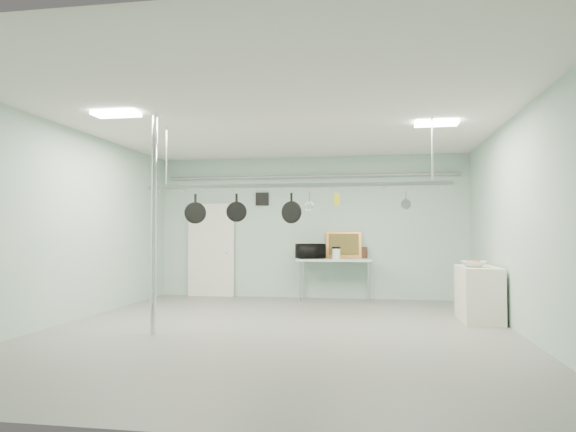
% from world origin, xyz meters
% --- Properties ---
extents(floor, '(8.00, 8.00, 0.00)m').
position_xyz_m(floor, '(0.00, 0.00, 0.00)').
color(floor, gray).
rests_on(floor, ground).
extents(ceiling, '(7.00, 8.00, 0.02)m').
position_xyz_m(ceiling, '(0.00, 0.00, 3.19)').
color(ceiling, silver).
rests_on(ceiling, back_wall).
extents(back_wall, '(7.00, 0.02, 3.20)m').
position_xyz_m(back_wall, '(0.00, 3.99, 1.60)').
color(back_wall, '#A5C6B8').
rests_on(back_wall, floor).
extents(right_wall, '(0.02, 8.00, 3.20)m').
position_xyz_m(right_wall, '(3.49, 0.00, 1.60)').
color(right_wall, '#A5C6B8').
rests_on(right_wall, floor).
extents(door, '(1.10, 0.10, 2.20)m').
position_xyz_m(door, '(-2.30, 3.94, 1.05)').
color(door, silver).
rests_on(door, floor).
extents(wall_vent, '(0.30, 0.04, 0.30)m').
position_xyz_m(wall_vent, '(-1.10, 3.97, 2.25)').
color(wall_vent, black).
rests_on(wall_vent, back_wall).
extents(conduit_pipe, '(6.60, 0.07, 0.07)m').
position_xyz_m(conduit_pipe, '(0.00, 3.90, 2.75)').
color(conduit_pipe, gray).
rests_on(conduit_pipe, back_wall).
extents(chrome_pole, '(0.08, 0.08, 3.20)m').
position_xyz_m(chrome_pole, '(-1.70, -0.60, 1.60)').
color(chrome_pole, silver).
rests_on(chrome_pole, floor).
extents(prep_table, '(1.60, 0.70, 0.91)m').
position_xyz_m(prep_table, '(0.60, 3.60, 0.83)').
color(prep_table, '#B1D1BC').
rests_on(prep_table, floor).
extents(side_cabinet, '(0.60, 1.20, 0.90)m').
position_xyz_m(side_cabinet, '(3.15, 1.40, 0.45)').
color(side_cabinet, white).
rests_on(side_cabinet, floor).
extents(pot_rack, '(4.80, 0.06, 1.00)m').
position_xyz_m(pot_rack, '(0.20, 0.30, 2.23)').
color(pot_rack, '#B7B7BC').
rests_on(pot_rack, ceiling).
extents(light_panel_left, '(0.65, 0.30, 0.05)m').
position_xyz_m(light_panel_left, '(-2.20, -0.80, 3.16)').
color(light_panel_left, white).
rests_on(light_panel_left, ceiling).
extents(light_panel_right, '(0.65, 0.30, 0.05)m').
position_xyz_m(light_panel_right, '(2.40, 0.60, 3.16)').
color(light_panel_right, white).
rests_on(light_panel_right, ceiling).
extents(microwave, '(0.70, 0.60, 0.32)m').
position_xyz_m(microwave, '(0.06, 3.61, 1.07)').
color(microwave, black).
rests_on(microwave, prep_table).
extents(coffee_canister, '(0.18, 0.18, 0.22)m').
position_xyz_m(coffee_canister, '(0.64, 3.50, 1.02)').
color(coffee_canister, silver).
rests_on(coffee_canister, prep_table).
extents(painting_large, '(0.78, 0.16, 0.58)m').
position_xyz_m(painting_large, '(0.78, 3.90, 1.20)').
color(painting_large, orange).
rests_on(painting_large, prep_table).
extents(painting_small, '(0.30, 0.09, 0.25)m').
position_xyz_m(painting_small, '(1.15, 3.90, 1.03)').
color(painting_small, '#321C11').
rests_on(painting_small, prep_table).
extents(fruit_bowl, '(0.48, 0.48, 0.10)m').
position_xyz_m(fruit_bowl, '(3.04, 1.23, 0.95)').
color(fruit_bowl, silver).
rests_on(fruit_bowl, side_cabinet).
extents(skillet_left, '(0.33, 0.21, 0.47)m').
position_xyz_m(skillet_left, '(-1.40, 0.30, 1.85)').
color(skillet_left, black).
rests_on(skillet_left, pot_rack).
extents(skillet_mid, '(0.32, 0.14, 0.45)m').
position_xyz_m(skillet_mid, '(-0.72, 0.30, 1.86)').
color(skillet_mid, black).
rests_on(skillet_mid, pot_rack).
extents(skillet_right, '(0.35, 0.17, 0.48)m').
position_xyz_m(skillet_right, '(0.17, 0.30, 1.85)').
color(skillet_right, black).
rests_on(skillet_right, pot_rack).
extents(whisk, '(0.20, 0.20, 0.29)m').
position_xyz_m(whisk, '(0.45, 0.30, 1.94)').
color(whisk, '#B0B0B5').
rests_on(whisk, pot_rack).
extents(grater, '(0.09, 0.04, 0.21)m').
position_xyz_m(grater, '(0.87, 0.30, 1.98)').
color(grater, orange).
rests_on(grater, pot_rack).
extents(saucepan, '(0.15, 0.10, 0.27)m').
position_xyz_m(saucepan, '(1.91, 0.30, 1.95)').
color(saucepan, '#ADADB1').
rests_on(saucepan, pot_rack).
extents(fruit_cluster, '(0.24, 0.24, 0.09)m').
position_xyz_m(fruit_cluster, '(3.04, 1.23, 0.99)').
color(fruit_cluster, '#B73010').
rests_on(fruit_cluster, fruit_bowl).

